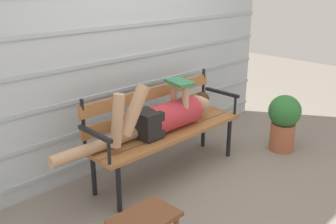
{
  "coord_description": "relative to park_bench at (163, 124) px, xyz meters",
  "views": [
    {
      "loc": [
        -2.34,
        -2.19,
        1.84
      ],
      "look_at": [
        0.0,
        0.19,
        0.65
      ],
      "focal_mm": 40.49,
      "sensor_mm": 36.0,
      "label": 1
    }
  ],
  "objects": [
    {
      "name": "house_siding",
      "position": [
        0.0,
        0.49,
        0.73
      ],
      "size": [
        4.17,
        0.08,
        2.48
      ],
      "color": "#B2BCC6",
      "rests_on": "ground"
    },
    {
      "name": "potted_plant",
      "position": [
        1.3,
        -0.57,
        -0.15
      ],
      "size": [
        0.35,
        0.35,
        0.64
      ],
      "color": "#AD5B3D",
      "rests_on": "ground"
    },
    {
      "name": "park_bench",
      "position": [
        0.0,
        0.0,
        0.0
      ],
      "size": [
        1.68,
        0.48,
        0.89
      ],
      "color": "#9E6638",
      "rests_on": "ground"
    },
    {
      "name": "reclining_person",
      "position": [
        -0.07,
        -0.07,
        0.12
      ],
      "size": [
        1.75,
        0.27,
        0.54
      ],
      "color": "#B72D38"
    },
    {
      "name": "ground_plane",
      "position": [
        0.0,
        -0.26,
        -0.51
      ],
      "size": [
        12.0,
        12.0,
        0.0
      ],
      "primitive_type": "plane",
      "color": "gray"
    }
  ]
}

